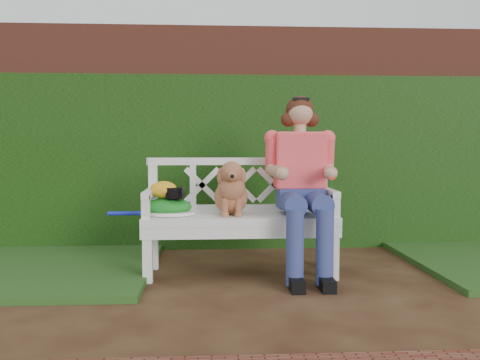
{
  "coord_description": "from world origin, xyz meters",
  "views": [
    {
      "loc": [
        -0.63,
        -3.34,
        1.03
      ],
      "look_at": [
        -0.39,
        0.62,
        0.75
      ],
      "focal_mm": 38.0,
      "sensor_mm": 36.0,
      "label": 1
    }
  ],
  "objects": [
    {
      "name": "brick_wall",
      "position": [
        0.0,
        1.9,
        1.1
      ],
      "size": [
        10.0,
        0.3,
        2.2
      ],
      "primitive_type": "cube",
      "color": "brown",
      "rests_on": "ground"
    },
    {
      "name": "tennis_racket",
      "position": [
        -0.96,
        0.59,
        0.5
      ],
      "size": [
        0.76,
        0.51,
        0.03
      ],
      "primitive_type": null,
      "rotation": [
        0.0,
        0.0,
        0.34
      ],
      "color": "white",
      "rests_on": "garden_bench"
    },
    {
      "name": "dog",
      "position": [
        -0.47,
        0.6,
        0.69
      ],
      "size": [
        0.38,
        0.45,
        0.43
      ],
      "primitive_type": null,
      "rotation": [
        0.0,
        0.0,
        0.29
      ],
      "color": "#A86622",
      "rests_on": "garden_bench"
    },
    {
      "name": "ground",
      "position": [
        0.0,
        0.0,
        0.0
      ],
      "size": [
        60.0,
        60.0,
        0.0
      ],
      "primitive_type": "plane",
      "color": "black"
    },
    {
      "name": "ivy_hedge",
      "position": [
        0.0,
        1.68,
        0.85
      ],
      "size": [
        10.0,
        0.18,
        1.7
      ],
      "primitive_type": "cube",
      "color": "#2A5F14",
      "rests_on": "ground"
    },
    {
      "name": "green_bag",
      "position": [
        -0.96,
        0.64,
        0.54
      ],
      "size": [
        0.4,
        0.32,
        0.13
      ],
      "primitive_type": null,
      "rotation": [
        0.0,
        0.0,
        -0.06
      ],
      "color": "green",
      "rests_on": "garden_bench"
    },
    {
      "name": "seated_woman",
      "position": [
        0.08,
        0.6,
        0.7
      ],
      "size": [
        0.83,
        0.94,
        1.39
      ],
      "primitive_type": null,
      "rotation": [
        0.0,
        0.0,
        -0.36
      ],
      "color": "#E65475",
      "rests_on": "ground"
    },
    {
      "name": "garden_bench",
      "position": [
        -0.39,
        0.62,
        0.24
      ],
      "size": [
        1.6,
        0.67,
        0.48
      ],
      "primitive_type": null,
      "rotation": [
        0.0,
        0.0,
        -0.04
      ],
      "color": "white",
      "rests_on": "ground"
    },
    {
      "name": "camera_item",
      "position": [
        -0.9,
        0.59,
        0.65
      ],
      "size": [
        0.14,
        0.11,
        0.08
      ],
      "primitive_type": "cube",
      "rotation": [
        0.0,
        0.0,
        -0.15
      ],
      "color": "black",
      "rests_on": "green_bag"
    },
    {
      "name": "baseball_glove",
      "position": [
        -0.99,
        0.63,
        0.68
      ],
      "size": [
        0.26,
        0.23,
        0.13
      ],
      "primitive_type": "ellipsoid",
      "rotation": [
        0.0,
        0.0,
        0.43
      ],
      "color": "orange",
      "rests_on": "green_bag"
    }
  ]
}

